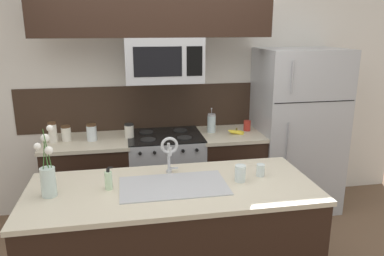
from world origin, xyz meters
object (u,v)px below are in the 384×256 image
storage_jar_short (92,132)px  storage_jar_squat (129,131)px  storage_jar_medium (66,133)px  spare_glass (261,170)px  microwave (164,60)px  drinking_glass (240,173)px  sink_faucet (169,150)px  storage_jar_tall (53,132)px  banana_bunch (237,132)px  stove_range (166,176)px  refrigerator (296,130)px  coffee_tin (247,126)px  dish_soap_bottle (109,180)px  flower_vase (48,177)px  french_press (211,123)px

storage_jar_short → storage_jar_squat: 0.37m
storage_jar_medium → spare_glass: storage_jar_medium is taller
microwave → drinking_glass: size_ratio=6.01×
microwave → sink_faucet: 1.17m
microwave → storage_jar_tall: bearing=179.3°
microwave → banana_bunch: size_ratio=3.90×
stove_range → storage_jar_tall: (-1.10, -0.01, 0.55)m
sink_faucet → refrigerator: bearing=34.3°
storage_jar_medium → banana_bunch: 1.73m
storage_jar_tall → coffee_tin: storage_jar_tall is taller
dish_soap_bottle → flower_vase: flower_vase is taller
flower_vase → banana_bunch: bearing=35.4°
spare_glass → storage_jar_medium: bearing=142.5°
microwave → storage_jar_squat: (-0.36, 0.01, -0.71)m
storage_jar_squat → storage_jar_tall: bearing=179.8°
dish_soap_bottle → storage_jar_medium: bearing=109.8°
microwave → flower_vase: 1.66m
stove_range → storage_jar_medium: bearing=178.6°
refrigerator → microwave: bearing=-178.4°
refrigerator → storage_jar_short: bearing=-179.1°
storage_jar_medium → sink_faucet: sink_faucet is taller
refrigerator → banana_bunch: 0.72m
stove_range → french_press: (0.51, 0.06, 0.55)m
storage_jar_medium → french_press: french_press is taller
storage_jar_tall → flower_vase: flower_vase is taller
drinking_glass → spare_glass: size_ratio=1.33×
storage_jar_tall → refrigerator: bearing=0.6°
storage_jar_tall → storage_jar_medium: 0.13m
microwave → spare_glass: (0.60, -1.16, -0.74)m
microwave → storage_jar_tall: 1.29m
microwave → stove_range: bearing=90.2°
refrigerator → storage_jar_short: size_ratio=10.59×
coffee_tin → stove_range: bearing=-176.8°
banana_bunch → sink_faucet: bearing=-130.5°
banana_bunch → drinking_glass: size_ratio=1.54×
microwave → refrigerator: (1.46, 0.04, -0.80)m
refrigerator → stove_range: bearing=-179.2°
spare_glass → flower_vase: (-1.51, -0.07, 0.09)m
microwave → flower_vase: (-0.92, -1.23, -0.64)m
storage_jar_tall → coffee_tin: bearing=1.6°
storage_jar_medium → storage_jar_tall: bearing=-165.0°
french_press → dish_soap_bottle: french_press is taller
sink_faucet → spare_glass: (0.67, -0.15, -0.15)m
storage_jar_short → stove_range: bearing=1.3°
microwave → storage_jar_squat: microwave is taller
storage_jar_medium → coffee_tin: (1.88, 0.03, -0.02)m
storage_jar_tall → french_press: (1.60, 0.07, -0.00)m
refrigerator → spare_glass: refrigerator is taller
banana_bunch → sink_faucet: size_ratio=0.62×
stove_range → drinking_glass: drinking_glass is taller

